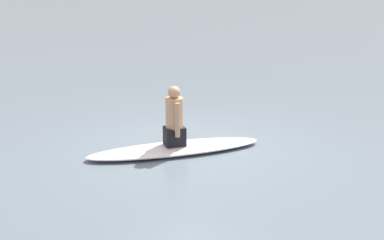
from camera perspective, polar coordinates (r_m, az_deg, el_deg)
ground_plane at (r=9.94m, az=0.02°, el=-2.48°), size 400.00×400.00×0.00m
surfboard at (r=9.60m, az=-1.71°, el=-2.79°), size 2.85×2.14×0.13m
person_paddler at (r=9.44m, az=-1.73°, el=0.12°), size 0.42×0.41×0.99m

